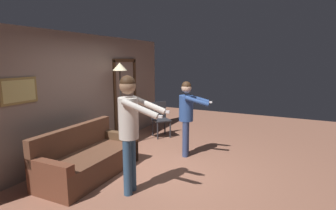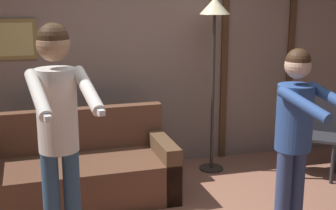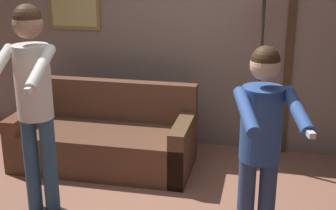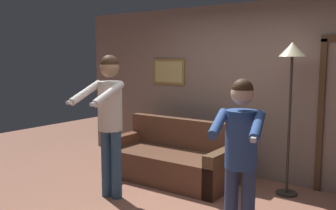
% 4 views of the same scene
% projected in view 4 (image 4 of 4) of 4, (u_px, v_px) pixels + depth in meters
% --- Properties ---
extents(back_wall_assembly, '(6.40, 0.10, 2.60)m').
position_uv_depth(back_wall_assembly, '(246.00, 91.00, 5.62)').
color(back_wall_assembly, gray).
rests_on(back_wall_assembly, ground_plane).
extents(couch, '(1.92, 0.89, 0.87)m').
position_uv_depth(couch, '(171.00, 161.00, 5.53)').
color(couch, brown).
rests_on(couch, ground_plane).
extents(torchiere_lamp, '(0.34, 0.34, 1.99)m').
position_uv_depth(torchiere_lamp, '(292.00, 68.00, 4.75)').
color(torchiere_lamp, '#332D28').
rests_on(torchiere_lamp, ground_plane).
extents(person_standing_left, '(0.51, 0.77, 1.83)m').
position_uv_depth(person_standing_left, '(109.00, 111.00, 4.70)').
color(person_standing_left, '#304F70').
rests_on(person_standing_left, ground_plane).
extents(person_standing_right, '(0.55, 0.67, 1.61)m').
position_uv_depth(person_standing_right, '(241.00, 148.00, 3.48)').
color(person_standing_right, navy).
rests_on(person_standing_right, ground_plane).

